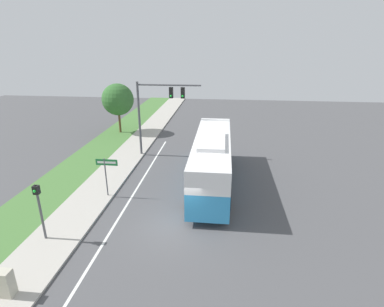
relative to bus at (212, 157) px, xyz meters
name	(u,v)px	position (x,y,z in m)	size (l,w,h in m)	color
ground_plane	(178,228)	(-1.54, -5.77, -2.01)	(80.00, 80.00, 0.00)	#4C4C4F
sidewalk	(71,221)	(-7.74, -5.77, -1.95)	(2.80, 80.00, 0.12)	#ADA89E
grass_verge	(18,217)	(-10.94, -5.77, -1.96)	(3.60, 80.00, 0.10)	#477538
lane_divider_near	(115,224)	(-5.14, -5.77, -2.01)	(0.14, 30.00, 0.01)	silver
bus	(212,157)	(0.00, 0.00, 0.00)	(2.61, 11.54, 3.64)	#3393D1
signal_gantry	(157,105)	(-4.99, 5.20, 2.59)	(5.46, 0.41, 6.51)	#4C4C51
pedestrian_signal	(39,204)	(-8.18, -7.53, 0.10)	(0.28, 0.34, 3.11)	#4C4C51
street_sign	(106,170)	(-6.63, -2.72, -0.08)	(1.42, 0.08, 2.71)	#4C4C51
utility_cabinet	(5,283)	(-7.59, -11.19, -1.31)	(0.58, 0.44, 1.16)	#B7B29E
roadside_tree	(118,100)	(-10.78, 11.77, 1.75)	(3.42, 3.42, 5.38)	brown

